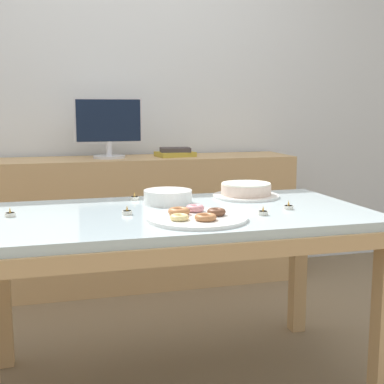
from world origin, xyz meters
TOP-DOWN VIEW (x-y plane):
  - ground_plane at (0.00, 0.00)m, footprint 12.00×12.00m
  - wall_back at (0.00, 1.63)m, footprint 8.00×0.10m
  - dining_table at (0.00, 0.00)m, footprint 1.57×0.85m
  - sideboard at (0.00, 1.33)m, footprint 2.15×0.44m
  - computer_monitor at (-0.12, 1.33)m, footprint 0.42×0.20m
  - book_stack at (0.31, 1.33)m, footprint 0.26×0.20m
  - cake_chocolate_round at (0.38, 0.24)m, footprint 0.31×0.31m
  - pastry_platter at (0.02, -0.18)m, footprint 0.38×0.38m
  - plate_stack at (-0.01, 0.18)m, footprint 0.21×0.21m
  - tealight_left_edge at (-0.13, 0.31)m, footprint 0.04×0.04m
  - tealight_right_edge at (0.44, -0.08)m, footprint 0.04×0.04m
  - tealight_centre at (-0.65, 0.06)m, footprint 0.04×0.04m
  - tealight_near_cakes at (-0.22, -0.02)m, footprint 0.04×0.04m
  - tealight_near_front at (0.29, -0.17)m, footprint 0.04×0.04m

SIDE VIEW (x-z plane):
  - ground_plane at x=0.00m, z-range 0.00..0.00m
  - sideboard at x=0.00m, z-range 0.00..0.84m
  - dining_table at x=0.00m, z-range 0.28..1.02m
  - tealight_left_edge at x=-0.13m, z-range 0.73..0.77m
  - tealight_right_edge at x=0.44m, z-range 0.73..0.77m
  - tealight_centre at x=-0.65m, z-range 0.73..0.77m
  - tealight_near_cakes at x=-0.22m, z-range 0.73..0.77m
  - tealight_near_front at x=0.29m, z-range 0.73..0.77m
  - pastry_platter at x=0.02m, z-range 0.73..0.77m
  - plate_stack at x=-0.01m, z-range 0.74..0.80m
  - cake_chocolate_round at x=0.38m, z-range 0.74..0.80m
  - book_stack at x=0.31m, z-range 0.84..0.89m
  - computer_monitor at x=-0.12m, z-range 0.84..1.22m
  - wall_back at x=0.00m, z-range 0.00..2.60m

